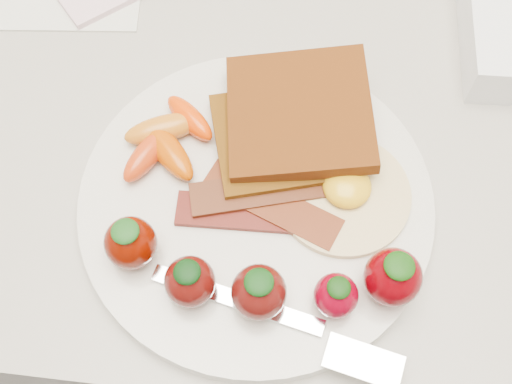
# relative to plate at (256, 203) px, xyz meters

# --- Properties ---
(counter) EXTENTS (2.00, 0.60, 0.90)m
(counter) POSITION_rel_plate_xyz_m (0.01, 0.15, -0.46)
(counter) COLOR gray
(counter) RESTS_ON ground
(plate) EXTENTS (0.27, 0.27, 0.02)m
(plate) POSITION_rel_plate_xyz_m (0.00, 0.00, 0.00)
(plate) COLOR beige
(plate) RESTS_ON counter
(toast_lower) EXTENTS (0.11, 0.11, 0.01)m
(toast_lower) POSITION_rel_plate_xyz_m (0.01, 0.05, 0.02)
(toast_lower) COLOR #362008
(toast_lower) RESTS_ON plate
(toast_upper) EXTENTS (0.13, 0.13, 0.03)m
(toast_upper) POSITION_rel_plate_xyz_m (0.03, 0.07, 0.03)
(toast_upper) COLOR black
(toast_upper) RESTS_ON toast_lower
(fried_egg) EXTENTS (0.13, 0.13, 0.02)m
(fried_egg) POSITION_rel_plate_xyz_m (0.07, 0.01, 0.01)
(fried_egg) COLOR #F3EDC1
(fried_egg) RESTS_ON plate
(bacon_strips) EXTENTS (0.13, 0.07, 0.01)m
(bacon_strips) POSITION_rel_plate_xyz_m (0.00, -0.01, 0.01)
(bacon_strips) COLOR #3A0D06
(bacon_strips) RESTS_ON plate
(baby_carrots) EXTENTS (0.08, 0.09, 0.02)m
(baby_carrots) POSITION_rel_plate_xyz_m (-0.07, 0.04, 0.02)
(baby_carrots) COLOR #C56915
(baby_carrots) RESTS_ON plate
(strawberries) EXTENTS (0.22, 0.06, 0.05)m
(strawberries) POSITION_rel_plate_xyz_m (0.01, -0.07, 0.03)
(strawberries) COLOR #520A00
(strawberries) RESTS_ON plate
(fork) EXTENTS (0.18, 0.07, 0.00)m
(fork) POSITION_rel_plate_xyz_m (0.04, -0.10, 0.01)
(fork) COLOR white
(fork) RESTS_ON plate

